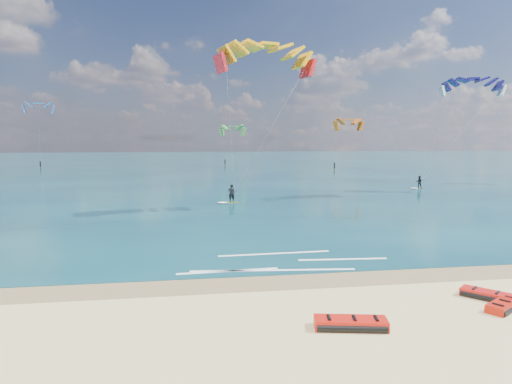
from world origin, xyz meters
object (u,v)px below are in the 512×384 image
at_px(packed_kite_left, 350,328).
at_px(packed_kite_right, 504,309).
at_px(kitesurfer_main, 249,117).
at_px(kitesurfer_far, 447,127).
at_px(packed_kite_mid, 493,300).

distance_m(packed_kite_left, packed_kite_right, 6.67).
relative_size(packed_kite_left, packed_kite_right, 1.34).
xyz_separation_m(kitesurfer_main, kitesurfer_far, (27.07, 10.73, -0.70)).
bearing_deg(packed_kite_left, kitesurfer_far, 66.79).
distance_m(packed_kite_mid, kitesurfer_far, 43.83).
xyz_separation_m(packed_kite_right, kitesurfer_far, (20.81, 38.88, 8.07)).
bearing_deg(packed_kite_right, packed_kite_mid, 42.00).
relative_size(packed_kite_right, kitesurfer_far, 0.13).
bearing_deg(packed_kite_right, kitesurfer_far, 30.12).
distance_m(packed_kite_left, packed_kite_mid, 7.15).
bearing_deg(packed_kite_mid, kitesurfer_main, 153.35).
relative_size(packed_kite_left, packed_kite_mid, 1.01).
relative_size(kitesurfer_main, kitesurfer_far, 1.09).
relative_size(packed_kite_left, kitesurfer_far, 0.18).
distance_m(kitesurfer_main, kitesurfer_far, 29.13).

